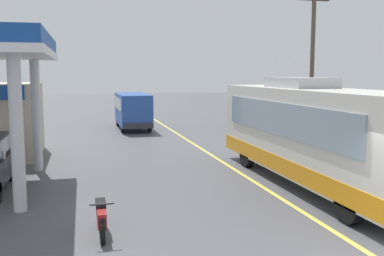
{
  "coord_description": "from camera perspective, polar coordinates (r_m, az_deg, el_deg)",
  "views": [
    {
      "loc": [
        -5.86,
        -7.5,
        3.82
      ],
      "look_at": [
        -1.5,
        10.0,
        1.6
      ],
      "focal_mm": 41.26,
      "sensor_mm": 36.0,
      "label": 1
    }
  ],
  "objects": [
    {
      "name": "ground",
      "position": [
        28.37,
        -1.95,
        -0.73
      ],
      "size": [
        120.0,
        120.0,
        0.0
      ],
      "primitive_type": "plane",
      "color": "#4C4C51"
    },
    {
      "name": "coach_bus_main",
      "position": [
        15.66,
        15.34,
        -0.94
      ],
      "size": [
        2.6,
        11.04,
        3.69
      ],
      "color": "silver",
      "rests_on": "ground"
    },
    {
      "name": "minibus_opposing_lane",
      "position": [
        31.06,
        -7.69,
        2.62
      ],
      "size": [
        2.04,
        6.13,
        2.44
      ],
      "color": "#264C9E",
      "rests_on": "ground"
    },
    {
      "name": "utility_pole_roadside",
      "position": [
        25.87,
        15.27,
        8.12
      ],
      "size": [
        1.8,
        0.24,
        8.49
      ],
      "color": "brown",
      "rests_on": "ground"
    },
    {
      "name": "lane_divider_stripe",
      "position": [
        23.56,
        0.6,
        -2.31
      ],
      "size": [
        0.16,
        50.0,
        0.01
      ],
      "primitive_type": "cube",
      "color": "#D8CC4C",
      "rests_on": "ground"
    },
    {
      "name": "motorcycle_parked_forecourt",
      "position": [
        10.94,
        -11.66,
        -11.09
      ],
      "size": [
        0.55,
        1.8,
        0.92
      ],
      "color": "black",
      "rests_on": "ground"
    }
  ]
}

